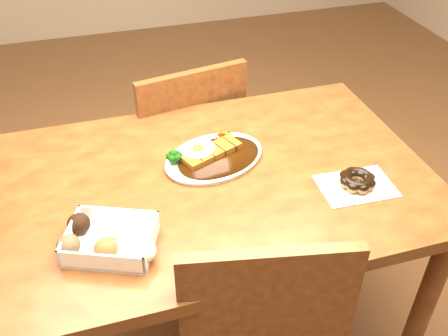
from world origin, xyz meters
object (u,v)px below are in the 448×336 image
object	(u,v)px
chair_far	(183,149)
donut_box	(108,239)
pon_de_ring	(357,181)
table	(216,203)
katsu_curry_plate	(212,156)

from	to	relation	value
chair_far	donut_box	xyz separation A→B (m)	(-0.33, -0.72, 0.30)
chair_far	pon_de_ring	bearing A→B (deg)	106.45
donut_box	pon_de_ring	bearing A→B (deg)	2.94
table	katsu_curry_plate	distance (m)	0.14
katsu_curry_plate	pon_de_ring	size ratio (longest dim) A/B	1.69
katsu_curry_plate	donut_box	xyz separation A→B (m)	(-0.33, -0.26, 0.01)
table	pon_de_ring	size ratio (longest dim) A/B	5.76
table	pon_de_ring	world-z (taller)	pon_de_ring
chair_far	katsu_curry_plate	size ratio (longest dim) A/B	2.48
donut_box	pon_de_ring	world-z (taller)	donut_box
table	pon_de_ring	distance (m)	0.40
pon_de_ring	katsu_curry_plate	bearing A→B (deg)	146.20
katsu_curry_plate	pon_de_ring	xyz separation A→B (m)	(0.34, -0.23, 0.00)
katsu_curry_plate	chair_far	bearing A→B (deg)	89.44
table	katsu_curry_plate	size ratio (longest dim) A/B	3.42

